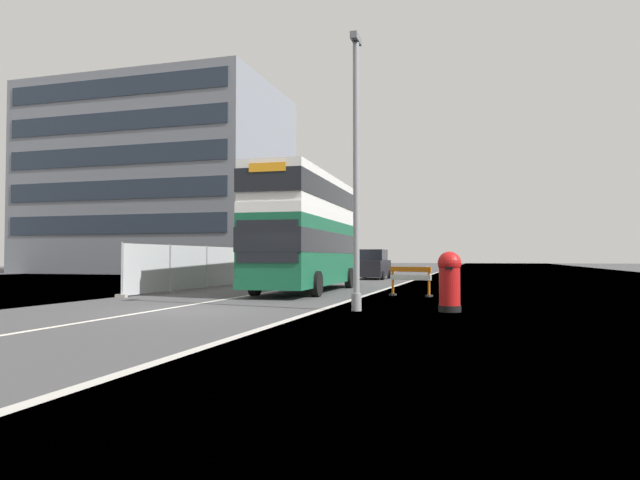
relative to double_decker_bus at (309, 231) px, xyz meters
The scene contains 11 objects.
ground 10.00m from the double_decker_bus, 88.49° to the right, with size 140.00×280.00×0.10m.
double_decker_bus is the anchor object (origin of this frame).
lamppost_foreground 9.56m from the double_decker_bus, 64.30° to the right, with size 0.29×0.70×7.95m.
red_pillar_postbox 10.64m from the double_decker_bus, 50.37° to the right, with size 0.66×0.66×1.69m.
roadworks_barrier 5.62m from the double_decker_bus, 22.76° to the right, with size 1.73×0.90×1.16m.
construction_site_fence 9.72m from the double_decker_bus, 125.93° to the left, with size 0.44×27.40×2.12m.
car_oncoming_near 15.07m from the double_decker_bus, 89.60° to the left, with size 2.00×4.35×2.08m.
car_receding_mid 21.48m from the double_decker_bus, 99.46° to the left, with size 1.98×4.17×2.04m.
car_receding_far 30.08m from the double_decker_bus, 95.33° to the left, with size 2.02×4.10×2.05m.
bare_tree_far_verge_near 19.99m from the double_decker_bus, 119.72° to the left, with size 2.40×2.22×4.58m.
backdrop_office_block 36.67m from the double_decker_bus, 132.32° to the left, with size 23.99×15.94×18.56m.
Camera 1 is at (8.03, -14.57, 1.53)m, focal length 31.65 mm.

